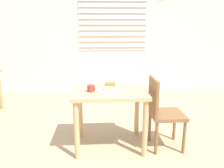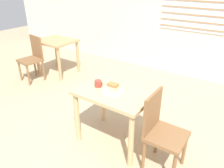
% 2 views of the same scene
% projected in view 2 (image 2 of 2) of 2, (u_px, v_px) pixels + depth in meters
% --- Properties ---
extents(ground_plane, '(14.00, 14.00, 0.00)m').
position_uv_depth(ground_plane, '(90.00, 167.00, 2.37)').
color(ground_plane, tan).
extents(wall_back, '(10.00, 0.10, 2.80)m').
position_uv_depth(wall_back, '(193.00, 4.00, 3.98)').
color(wall_back, silver).
rests_on(wall_back, ground_plane).
extents(dining_table_near, '(0.85, 0.62, 0.70)m').
position_uv_depth(dining_table_near, '(115.00, 100.00, 2.52)').
color(dining_table_near, tan).
rests_on(dining_table_near, ground_plane).
extents(dining_table_far, '(0.75, 0.63, 0.71)m').
position_uv_depth(dining_table_far, '(56.00, 47.00, 4.45)').
color(dining_table_far, tan).
rests_on(dining_table_far, ground_plane).
extents(chair_near_window, '(0.38, 0.38, 0.86)m').
position_uv_depth(chair_near_window, '(161.00, 130.00, 2.21)').
color(chair_near_window, brown).
rests_on(chair_near_window, ground_plane).
extents(chair_far_corner, '(0.43, 0.43, 0.86)m').
position_uv_depth(chair_far_corner, '(33.00, 57.00, 4.20)').
color(chair_far_corner, brown).
rests_on(chair_far_corner, ground_plane).
extents(plate, '(0.24, 0.24, 0.01)m').
position_uv_depth(plate, '(112.00, 91.00, 2.44)').
color(plate, white).
rests_on(plate, dining_table_near).
extents(cake_slice, '(0.12, 0.08, 0.09)m').
position_uv_depth(cake_slice, '(113.00, 87.00, 2.40)').
color(cake_slice, beige).
rests_on(cake_slice, plate).
extents(coffee_mug, '(0.09, 0.08, 0.08)m').
position_uv_depth(coffee_mug, '(98.00, 84.00, 2.53)').
color(coffee_mug, '#9E382D').
rests_on(coffee_mug, dining_table_near).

